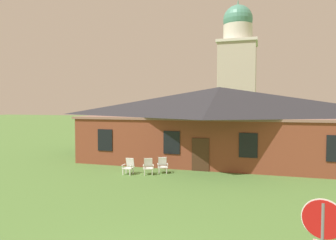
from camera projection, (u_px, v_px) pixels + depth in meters
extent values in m
cube|color=brown|center=(219.00, 138.00, 24.15)|extent=(19.30, 10.00, 3.20)
cube|color=#8C6458|center=(219.00, 117.00, 24.06)|extent=(19.68, 10.20, 0.16)
pyramid|color=#28282D|center=(219.00, 101.00, 24.00)|extent=(20.07, 10.40, 2.23)
cube|color=black|center=(105.00, 140.00, 21.41)|extent=(1.10, 0.06, 1.50)
cube|color=black|center=(172.00, 142.00, 20.02)|extent=(1.10, 0.06, 1.50)
cube|color=black|center=(248.00, 145.00, 18.63)|extent=(1.10, 0.06, 1.50)
cube|color=#422819|center=(200.00, 155.00, 19.51)|extent=(1.10, 0.06, 2.10)
cube|color=#BCB29E|center=(237.00, 90.00, 41.49)|extent=(4.80, 4.80, 12.26)
cube|color=silver|center=(238.00, 43.00, 41.17)|extent=(5.18, 5.18, 0.36)
cylinder|color=silver|center=(238.00, 33.00, 41.11)|extent=(3.80, 3.80, 2.20)
sphere|color=#4C8E7A|center=(238.00, 20.00, 41.02)|extent=(3.88, 3.88, 3.88)
cone|color=#4C8E7A|center=(238.00, 2.00, 40.90)|extent=(0.24, 0.24, 1.00)
cylinder|color=white|center=(323.00, 219.00, 5.96)|extent=(0.77, 0.26, 0.81)
cylinder|color=#B71414|center=(323.00, 220.00, 5.94)|extent=(0.73, 0.25, 0.76)
cube|color=white|center=(130.00, 172.00, 18.34)|extent=(0.05, 0.05, 0.36)
cube|color=white|center=(123.00, 172.00, 18.48)|extent=(0.05, 0.05, 0.36)
cube|color=white|center=(133.00, 171.00, 18.76)|extent=(0.05, 0.05, 0.36)
cube|color=white|center=(126.00, 170.00, 18.90)|extent=(0.05, 0.05, 0.36)
cube|color=white|center=(128.00, 168.00, 18.61)|extent=(0.55, 0.53, 0.05)
cube|color=white|center=(130.00, 162.00, 18.89)|extent=(0.52, 0.20, 0.54)
cube|color=white|center=(132.00, 165.00, 18.49)|extent=(0.07, 0.47, 0.03)
cube|color=white|center=(131.00, 168.00, 18.35)|extent=(0.04, 0.04, 0.22)
cube|color=white|center=(123.00, 165.00, 18.67)|extent=(0.07, 0.47, 0.03)
cube|color=white|center=(122.00, 167.00, 18.52)|extent=(0.04, 0.04, 0.22)
cube|color=silver|center=(152.00, 172.00, 18.37)|extent=(0.06, 0.06, 0.36)
cube|color=silver|center=(144.00, 172.00, 18.34)|extent=(0.06, 0.06, 0.36)
cube|color=silver|center=(152.00, 171.00, 18.81)|extent=(0.06, 0.06, 0.36)
cube|color=silver|center=(144.00, 171.00, 18.78)|extent=(0.06, 0.06, 0.36)
cube|color=silver|center=(148.00, 168.00, 18.56)|extent=(0.69, 0.68, 0.05)
cube|color=silver|center=(148.00, 162.00, 18.86)|extent=(0.55, 0.36, 0.54)
cube|color=silver|center=(153.00, 165.00, 18.56)|extent=(0.22, 0.46, 0.03)
cube|color=silver|center=(153.00, 167.00, 18.40)|extent=(0.05, 0.05, 0.22)
cube|color=silver|center=(143.00, 165.00, 18.51)|extent=(0.22, 0.46, 0.03)
cube|color=silver|center=(143.00, 168.00, 18.36)|extent=(0.05, 0.05, 0.22)
cube|color=white|center=(167.00, 171.00, 18.74)|extent=(0.06, 0.06, 0.36)
cube|color=white|center=(159.00, 171.00, 18.71)|extent=(0.06, 0.06, 0.36)
cube|color=white|center=(166.00, 170.00, 19.18)|extent=(0.06, 0.06, 0.36)
cube|color=white|center=(159.00, 170.00, 19.15)|extent=(0.06, 0.06, 0.36)
cube|color=white|center=(163.00, 167.00, 18.93)|extent=(0.69, 0.68, 0.05)
cube|color=white|center=(162.00, 161.00, 19.23)|extent=(0.55, 0.36, 0.54)
cube|color=white|center=(167.00, 164.00, 18.93)|extent=(0.22, 0.46, 0.03)
cube|color=white|center=(168.00, 166.00, 18.77)|extent=(0.05, 0.05, 0.22)
cube|color=white|center=(158.00, 164.00, 18.89)|extent=(0.22, 0.46, 0.03)
cube|color=white|center=(158.00, 166.00, 18.73)|extent=(0.05, 0.05, 0.22)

